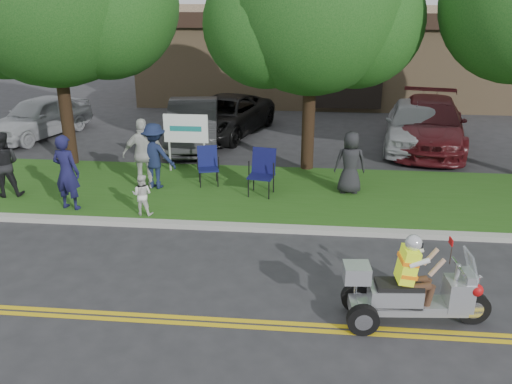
# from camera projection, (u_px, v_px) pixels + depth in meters

# --- Properties ---
(ground) EXTENTS (120.00, 120.00, 0.00)m
(ground) POSITION_uv_depth(u_px,v_px,m) (273.00, 308.00, 9.20)
(ground) COLOR #28282B
(ground) RESTS_ON ground
(centerline_near) EXTENTS (60.00, 0.10, 0.01)m
(centerline_near) POSITION_uv_depth(u_px,v_px,m) (270.00, 328.00, 8.66)
(centerline_near) COLOR gold
(centerline_near) RESTS_ON ground
(centerline_far) EXTENTS (60.00, 0.10, 0.01)m
(centerline_far) POSITION_uv_depth(u_px,v_px,m) (271.00, 322.00, 8.81)
(centerline_far) COLOR gold
(centerline_far) RESTS_ON ground
(curb) EXTENTS (60.00, 0.25, 0.12)m
(curb) POSITION_uv_depth(u_px,v_px,m) (282.00, 229.00, 12.01)
(curb) COLOR #A8A89E
(curb) RESTS_ON ground
(grass_verge) EXTENTS (60.00, 4.00, 0.10)m
(grass_verge) POSITION_uv_depth(u_px,v_px,m) (287.00, 194.00, 14.00)
(grass_verge) COLOR #255516
(grass_verge) RESTS_ON ground
(commercial_building) EXTENTS (18.00, 8.20, 4.00)m
(commercial_building) POSITION_uv_depth(u_px,v_px,m) (342.00, 52.00, 25.88)
(commercial_building) COLOR #9E7F5B
(commercial_building) RESTS_ON ground
(tree_mid) EXTENTS (5.88, 4.80, 7.05)m
(tree_mid) POSITION_uv_depth(u_px,v_px,m) (314.00, 12.00, 14.24)
(tree_mid) COLOR #332114
(tree_mid) RESTS_ON ground
(business_sign) EXTENTS (1.25, 0.06, 1.75)m
(business_sign) POSITION_uv_depth(u_px,v_px,m) (186.00, 132.00, 15.12)
(business_sign) COLOR silver
(business_sign) RESTS_ON ground
(trike_scooter) EXTENTS (2.41, 0.83, 1.57)m
(trike_scooter) POSITION_uv_depth(u_px,v_px,m) (410.00, 293.00, 8.63)
(trike_scooter) COLOR black
(trike_scooter) RESTS_ON ground
(lawn_chair_a) EXTENTS (0.71, 0.73, 1.16)m
(lawn_chair_a) POSITION_uv_depth(u_px,v_px,m) (263.00, 169.00, 13.69)
(lawn_chair_a) COLOR black
(lawn_chair_a) RESTS_ON grass_verge
(lawn_chair_b) EXTENTS (0.65, 0.66, 1.00)m
(lawn_chair_b) POSITION_uv_depth(u_px,v_px,m) (208.00, 163.00, 14.40)
(lawn_chair_b) COLOR black
(lawn_chair_b) RESTS_ON grass_verge
(spectator_adult_left) EXTENTS (0.73, 0.56, 1.81)m
(spectator_adult_left) POSITION_uv_depth(u_px,v_px,m) (67.00, 172.00, 12.66)
(spectator_adult_left) COLOR #171740
(spectator_adult_left) RESTS_ON grass_verge
(spectator_adult_mid) EXTENTS (0.95, 0.83, 1.66)m
(spectator_adult_mid) POSITION_uv_depth(u_px,v_px,m) (3.00, 164.00, 13.46)
(spectator_adult_mid) COLOR black
(spectator_adult_mid) RESTS_ON grass_verge
(spectator_adult_right) EXTENTS (1.17, 0.74, 1.85)m
(spectator_adult_right) POSITION_uv_depth(u_px,v_px,m) (144.00, 154.00, 13.95)
(spectator_adult_right) COLOR silver
(spectator_adult_right) RESTS_ON grass_verge
(spectator_chair_a) EXTENTS (1.21, 0.84, 1.72)m
(spectator_chair_a) POSITION_uv_depth(u_px,v_px,m) (155.00, 156.00, 13.99)
(spectator_chair_a) COLOR #161F3D
(spectator_chair_a) RESTS_ON grass_verge
(spectator_chair_b) EXTENTS (0.81, 0.55, 1.61)m
(spectator_chair_b) POSITION_uv_depth(u_px,v_px,m) (350.00, 163.00, 13.67)
(spectator_chair_b) COLOR black
(spectator_chair_b) RESTS_ON grass_verge
(child_right) EXTENTS (0.50, 0.40, 0.98)m
(child_right) POSITION_uv_depth(u_px,v_px,m) (142.00, 195.00, 12.48)
(child_right) COLOR silver
(child_right) RESTS_ON grass_verge
(parked_car_far_left) EXTENTS (2.91, 4.46, 1.41)m
(parked_car_far_left) POSITION_uv_depth(u_px,v_px,m) (39.00, 117.00, 19.14)
(parked_car_far_left) COLOR #A9ABB0
(parked_car_far_left) RESTS_ON ground
(parked_car_left) EXTENTS (2.27, 4.76, 1.51)m
(parked_car_left) POSITION_uv_depth(u_px,v_px,m) (193.00, 124.00, 17.98)
(parked_car_left) COLOR #303032
(parked_car_left) RESTS_ON ground
(parked_car_mid) EXTENTS (3.61, 5.34, 1.36)m
(parked_car_mid) POSITION_uv_depth(u_px,v_px,m) (224.00, 116.00, 19.35)
(parked_car_mid) COLOR black
(parked_car_mid) RESTS_ON ground
(parked_car_right) EXTENTS (3.11, 5.71, 1.57)m
(parked_car_right) POSITION_uv_depth(u_px,v_px,m) (430.00, 124.00, 17.89)
(parked_car_right) COLOR #4C1116
(parked_car_right) RESTS_ON ground
(parked_car_far_right) EXTENTS (2.61, 4.88, 1.58)m
(parked_car_far_right) POSITION_uv_depth(u_px,v_px,m) (415.00, 124.00, 17.79)
(parked_car_far_right) COLOR #ACAEB4
(parked_car_far_right) RESTS_ON ground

